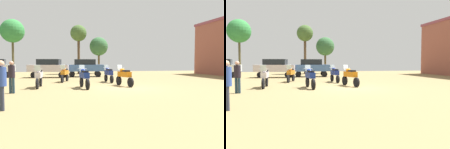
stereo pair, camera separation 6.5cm
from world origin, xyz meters
TOP-DOWN VIEW (x-y plane):
  - ground_plane at (0.00, 0.00)m, footprint 44.00×52.00m
  - motorcycle_2 at (0.35, 1.06)m, footprint 0.82×2.19m
  - motorcycle_3 at (-2.50, 0.31)m, footprint 0.69×2.18m
  - motorcycle_4 at (-3.76, 5.17)m, footprint 0.77×2.14m
  - motorcycle_5 at (-0.18, 4.15)m, footprint 0.65×2.11m
  - motorcycle_7 at (-5.39, 1.18)m, footprint 0.62×2.22m
  - car_2 at (-5.45, 11.18)m, footprint 4.54×2.49m
  - car_3 at (-1.53, 11.70)m, footprint 4.37×1.97m
  - person_1 at (-6.48, -1.34)m, footprint 0.43×0.43m
  - person_2 at (-5.82, -5.79)m, footprint 0.45×0.45m
  - tree_1 at (-1.85, 18.46)m, footprint 2.33×2.33m
  - tree_2 at (-10.97, 19.63)m, footprint 3.27×3.27m
  - tree_4 at (1.14, 18.94)m, footprint 2.73×2.73m

SIDE VIEW (x-z plane):
  - ground_plane at x=0.00m, z-range 0.00..0.02m
  - motorcycle_5 at x=-0.18m, z-range 0.01..1.46m
  - motorcycle_4 at x=-3.76m, z-range 0.01..1.47m
  - motorcycle_2 at x=0.35m, z-range 0.01..1.49m
  - motorcycle_3 at x=-2.50m, z-range 0.01..1.50m
  - motorcycle_7 at x=-5.39m, z-range 0.01..1.50m
  - person_1 at x=-6.48m, z-range 0.17..1.90m
  - person_2 at x=-5.82m, z-range 0.17..1.90m
  - car_2 at x=-5.45m, z-range 0.19..2.19m
  - car_3 at x=-1.53m, z-range 0.19..2.19m
  - tree_4 at x=1.14m, z-range 1.31..6.68m
  - tree_1 at x=-1.85m, z-range 2.19..9.18m
  - tree_2 at x=-10.97m, z-range 2.18..9.86m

